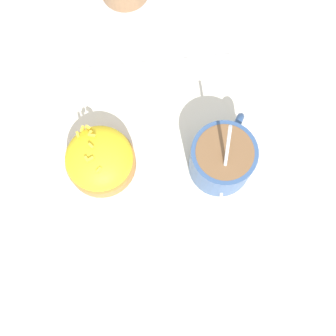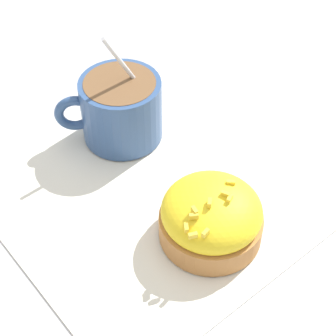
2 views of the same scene
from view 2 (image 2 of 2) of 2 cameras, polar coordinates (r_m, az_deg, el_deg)
The scene contains 4 objects.
ground_plane at distance 0.52m, azimuth -1.03°, elevation -1.65°, with size 3.00×3.00×0.00m, color #B2B2B7.
paper_napkin at distance 0.51m, azimuth -1.03°, elevation -1.53°, with size 0.29×0.30×0.00m.
coffee_cup at distance 0.54m, azimuth -4.92°, elevation 6.18°, with size 0.08×0.10×0.12m.
frosted_pastry at distance 0.46m, azimuth 4.05°, elevation -5.16°, with size 0.09×0.09×0.05m.
Camera 2 is at (0.29, -0.20, 0.38)m, focal length 60.00 mm.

